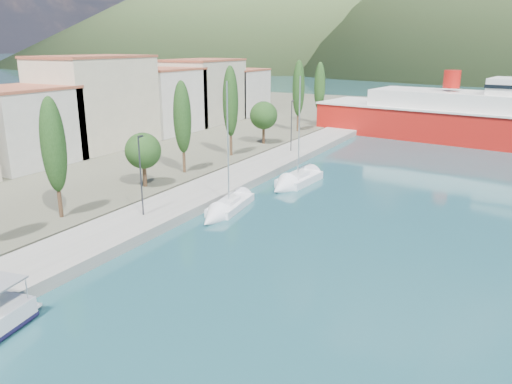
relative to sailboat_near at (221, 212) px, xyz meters
The scene contains 9 objects.
ground 102.89m from the sailboat_near, 87.25° to the left, with size 1400.00×1400.00×0.00m, color #204D54.
quay 9.66m from the sailboat_near, 114.87° to the left, with size 5.00×88.00×0.80m, color gray.
land_strip 46.06m from the sailboat_near, 155.96° to the left, with size 70.00×148.00×0.70m, color #565644.
town_buildings 33.87m from the sailboat_near, 143.99° to the left, with size 9.20×69.20×11.30m.
tree_row 18.82m from the sailboat_near, 121.48° to the left, with size 3.62×61.16×10.43m.
lamp_posts 5.92m from the sailboat_near, 153.61° to the right, with size 0.15×47.10×6.06m.
sailboat_near is the anchor object (origin of this frame).
sailboat_mid 10.32m from the sailboat_near, 81.76° to the left, with size 3.10×7.94×11.41m.
ferry 47.38m from the sailboat_near, 67.51° to the left, with size 53.06×18.32×10.33m.
Camera 1 is at (15.59, -15.01, 13.25)m, focal length 35.00 mm.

